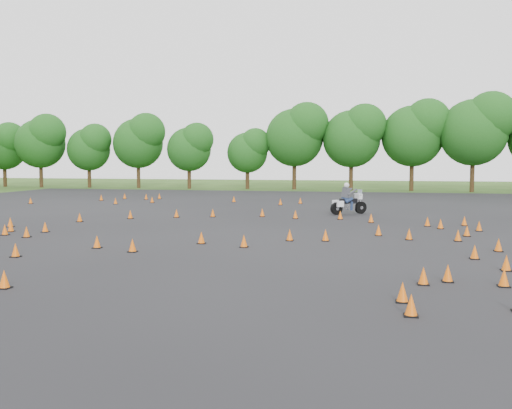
{
  "coord_description": "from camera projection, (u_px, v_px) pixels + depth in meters",
  "views": [
    {
      "loc": [
        5.41,
        -21.56,
        3.25
      ],
      "look_at": [
        0.0,
        4.0,
        1.2
      ],
      "focal_mm": 40.0,
      "sensor_mm": 36.0,
      "label": 1
    }
  ],
  "objects": [
    {
      "name": "ground",
      "position": [
        235.0,
        243.0,
        22.4
      ],
      "size": [
        140.0,
        140.0,
        0.0
      ],
      "primitive_type": "plane",
      "color": "#2D5119",
      "rests_on": "ground"
    },
    {
      "name": "asphalt_pad",
      "position": [
        264.0,
        225.0,
        28.25
      ],
      "size": [
        62.0,
        62.0,
        0.0
      ],
      "primitive_type": "plane",
      "color": "black",
      "rests_on": "ground"
    },
    {
      "name": "treeline",
      "position": [
        384.0,
        145.0,
        55.27
      ],
      "size": [
        86.95,
        32.39,
        11.03
      ],
      "color": "#194B15",
      "rests_on": "ground"
    },
    {
      "name": "traffic_cones",
      "position": [
        257.0,
        222.0,
        27.81
      ],
      "size": [
        36.98,
        32.95,
        0.45
      ],
      "color": "#E75E09",
      "rests_on": "asphalt_pad"
    },
    {
      "name": "rider_grey",
      "position": [
        349.0,
        198.0,
        34.04
      ],
      "size": [
        2.42,
        2.07,
        1.89
      ],
      "primitive_type": null,
      "rotation": [
        0.0,
        0.0,
        0.64
      ],
      "color": "#3B3C42",
      "rests_on": "ground"
    }
  ]
}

